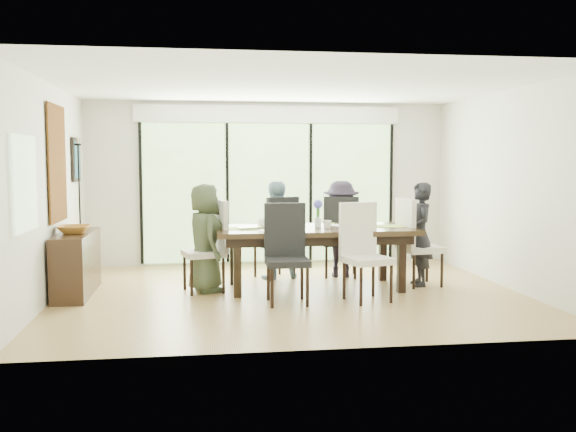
{
  "coord_description": "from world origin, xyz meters",
  "views": [
    {
      "loc": [
        -1.2,
        -8.18,
        1.74
      ],
      "look_at": [
        0.0,
        0.25,
        1.0
      ],
      "focal_mm": 40.0,
      "sensor_mm": 36.0,
      "label": 1
    }
  ],
  "objects": [
    {
      "name": "mullion_c",
      "position": [
        0.7,
        2.46,
        1.2
      ],
      "size": [
        0.05,
        0.04,
        2.3
      ],
      "primitive_type": "cube",
      "color": "black",
      "rests_on": "wall_back"
    },
    {
      "name": "placemat_paper",
      "position": [
        -0.17,
        0.0,
        0.84
      ],
      "size": [
        0.49,
        0.36,
        0.01
      ],
      "primitive_type": "cube",
      "color": "white",
      "rests_on": "table_top"
    },
    {
      "name": "placemat_right",
      "position": [
        1.33,
        0.3,
        0.84
      ],
      "size": [
        0.49,
        0.36,
        0.01
      ],
      "primitive_type": "cube",
      "color": "#8FB741",
      "rests_on": "table_top"
    },
    {
      "name": "person_far_left",
      "position": [
        -0.07,
        1.13,
        0.72
      ],
      "size": [
        0.73,
        0.53,
        1.44
      ],
      "primitive_type": "imported",
      "rotation": [
        0.0,
        0.0,
        3.32
      ],
      "color": "#799CAF",
      "rests_on": "floor"
    },
    {
      "name": "sideboard",
      "position": [
        -2.76,
        0.35,
        0.4
      ],
      "size": [
        0.4,
        1.44,
        0.81
      ],
      "primitive_type": "cube",
      "color": "black",
      "rests_on": "floor"
    },
    {
      "name": "book",
      "position": [
        0.63,
        0.35,
        0.85
      ],
      "size": [
        0.28,
        0.3,
        0.02
      ],
      "primitive_type": "imported",
      "rotation": [
        0.0,
        0.0,
        0.47
      ],
      "color": "white",
      "rests_on": "table_top"
    },
    {
      "name": "candle",
      "position": [
        -2.76,
        0.7,
        2.0
      ],
      "size": [
        0.03,
        0.03,
        0.09
      ],
      "primitive_type": "cylinder",
      "color": "silver",
      "rests_on": "sideboard"
    },
    {
      "name": "table_leg_fl",
      "position": [
        -0.7,
        -0.13,
        0.38
      ],
      "size": [
        0.1,
        0.1,
        0.77
      ],
      "primitive_type": "cube",
      "color": "black",
      "rests_on": "floor"
    },
    {
      "name": "deck",
      "position": [
        0.0,
        3.4,
        -0.05
      ],
      "size": [
        6.0,
        1.8,
        0.1
      ],
      "primitive_type": "cube",
      "color": "brown",
      "rests_on": "ground"
    },
    {
      "name": "hyacinth_blooms",
      "position": [
        0.43,
        0.35,
        1.15
      ],
      "size": [
        0.12,
        0.12,
        0.12
      ],
      "primitive_type": "sphere",
      "color": "#5250C9",
      "rests_on": "table_top"
    },
    {
      "name": "floor",
      "position": [
        0.0,
        0.0,
        -0.01
      ],
      "size": [
        6.0,
        5.0,
        0.01
      ],
      "primitive_type": "cube",
      "color": "olive",
      "rests_on": "ground"
    },
    {
      "name": "bowl",
      "position": [
        -2.76,
        0.25,
        0.86
      ],
      "size": [
        0.43,
        0.43,
        0.1
      ],
      "primitive_type": "imported",
      "color": "#925C1F",
      "rests_on": "sideboard"
    },
    {
      "name": "platter_base",
      "position": [
        -0.17,
        0.0,
        0.86
      ],
      "size": [
        0.29,
        0.29,
        0.03
      ],
      "primitive_type": "cube",
      "color": "white",
      "rests_on": "table_top"
    },
    {
      "name": "cup_a",
      "position": [
        -0.32,
        0.45,
        0.89
      ],
      "size": [
        0.19,
        0.19,
        0.11
      ],
      "primitive_type": "imported",
      "rotation": [
        0.0,
        0.0,
        0.65
      ],
      "color": "white",
      "rests_on": "table_top"
    },
    {
      "name": "table_leg_br",
      "position": [
        1.46,
        0.73,
        0.38
      ],
      "size": [
        0.1,
        0.1,
        0.77
      ],
      "primitive_type": "cube",
      "color": "black",
      "rests_on": "floor"
    },
    {
      "name": "candlestick_shaft",
      "position": [
        -2.76,
        0.7,
        1.39
      ],
      "size": [
        0.02,
        0.02,
        1.12
      ],
      "primitive_type": "cylinder",
      "color": "black",
      "rests_on": "sideboard"
    },
    {
      "name": "placemat_left",
      "position": [
        -0.57,
        0.3,
        0.84
      ],
      "size": [
        0.49,
        0.36,
        0.01
      ],
      "primitive_type": "cube",
      "color": "#A1C345",
      "rests_on": "table_top"
    },
    {
      "name": "person_right_end",
      "position": [
        1.86,
        0.3,
        0.72
      ],
      "size": [
        0.46,
        0.69,
        1.44
      ],
      "primitive_type": "imported",
      "rotation": [
        0.0,
        0.0,
        -1.63
      ],
      "color": "black",
      "rests_on": "floor"
    },
    {
      "name": "person_far_right",
      "position": [
        0.93,
        1.13,
        0.72
      ],
      "size": [
        0.72,
        0.5,
        1.44
      ],
      "primitive_type": "imported",
      "rotation": [
        0.0,
        0.0,
        3.01
      ],
      "color": "black",
      "rests_on": "floor"
    },
    {
      "name": "foliage_far",
      "position": [
        -0.6,
        6.5,
        1.62
      ],
      "size": [
        3.6,
        3.6,
        3.6
      ],
      "primitive_type": "sphere",
      "color": "#14380F",
      "rests_on": "ground"
    },
    {
      "name": "foliage_right",
      "position": [
        2.2,
        5.0,
        1.26
      ],
      "size": [
        2.8,
        2.8,
        2.8
      ],
      "primitive_type": "sphere",
      "color": "#14380F",
      "rests_on": "ground"
    },
    {
      "name": "wall_right",
      "position": [
        3.01,
        0.0,
        1.35
      ],
      "size": [
        0.02,
        5.0,
        2.7
      ],
      "primitive_type": "cube",
      "color": "beige",
      "rests_on": "floor"
    },
    {
      "name": "foliage_mid",
      "position": [
        0.4,
        5.8,
        1.8
      ],
      "size": [
        4.0,
        4.0,
        4.0
      ],
      "primitive_type": "sphere",
      "color": "#14380F",
      "rests_on": "ground"
    },
    {
      "name": "rail_top",
      "position": [
        0.0,
        4.2,
        0.55
      ],
      "size": [
        6.0,
        0.08,
        0.06
      ],
      "primitive_type": "cube",
      "color": "brown",
      "rests_on": "deck"
    },
    {
      "name": "chair_left_end",
      "position": [
        -1.12,
        0.3,
        0.61
      ],
      "size": [
        0.61,
        0.61,
        1.22
      ],
      "primitive_type": null,
      "rotation": [
        0.0,
        0.0,
        -1.34
      ],
      "color": "beige",
      "rests_on": "floor"
    },
    {
      "name": "tablet_far_l",
      "position": [
        0.03,
        0.65,
        0.85
      ],
      "size": [
        0.29,
        0.2,
        0.01
      ],
      "primitive_type": "cube",
      "color": "black",
      "rests_on": "table_top"
    },
    {
      "name": "mullion_b",
      "position": [
        -0.7,
        2.46,
        1.2
      ],
      "size": [
        0.05,
        0.04,
        2.3
      ],
      "primitive_type": "cube",
      "color": "black",
      "rests_on": "wall_back"
    },
    {
      "name": "placemat_far_r",
      "position": [
        0.93,
        0.7,
        0.84
      ],
      "size": [
        0.49,
        0.36,
        0.01
      ],
      "primitive_type": "cube",
      "color": "#90AE3E",
      "rests_on": "table_top"
    },
    {
      "name": "papers",
      "position": [
        1.08,
        0.25,
        0.84
      ],
      "size": [
        0.33,
        0.24,
        0.0
      ],
      "primitive_type": "cube",
      "color": "white",
      "rests_on": "table_top"
    },
    {
      "name": "table_top",
      "position": [
        0.38,
        0.3,
        0.8
      ],
      "size": [
        2.67,
        1.22,
        0.07
      ],
      "primitive_type": "cube",
      "color": "black",
      "rests_on": "floor"
    },
    {
      "name": "tablet_far_r",
      "position": [
        0.88,
        0.65,
        0.85
      ],
      "size": [
        0.27,
        0.19,
        0.01
      ],
      "primitive_type": "cube",
      "color": "black",
      "rests_on": "table_top"
    },
    {
      "name": "candlestick_base",
      "position": [
        -2.76,
        0.7,
        0.83
      ],
      "size": [
        0.09,
        0.09,
        0.04
      ],
      "primitive_type": "cylinder",
      "color": "black",
      "rests_on": "sideboard"
    },
    {
      "name": "glass_doors",
      "position": [
        0.0,
        2.47,
        1.2
      ],
      "size": [
        4.2,
        0.02,
        2.3
      ],
      "primitive_type": "cube",
      "color": "#598C3F",
      "rests_on": "wall_back"
    },
    {
      "name": "mullion_a",
      "position": [
        -2.1,
        2.46,
        1.2
      ],
      "size": [
        0.05,
        0.04,
        2.3
      ],
      "primitive_type": "cube",
      "color": "black",
      "rests_on": "wall_back"
    },
    {
      "name": "mullion_d",
      "position": [
        2.1,
        2.46,
        1.2
      ],
      "size": [
        0.05,
        0.04,
        2.3
      ],
      "primitive_type": "cube",
      "color": "black",
      "rests_on": "wall_back"
    },
    {
      "name": "person_left_end",
      "position": [
        -1.1,
        0.3,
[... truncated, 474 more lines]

